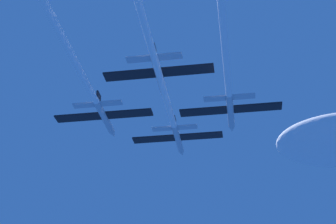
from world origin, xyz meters
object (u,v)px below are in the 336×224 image
object	(u,v)px
jet_slot	(145,26)
jet_right_wing	(226,58)
jet_left_wing	(76,63)
jet_lead	(169,108)

from	to	relation	value
jet_slot	jet_right_wing	bearing A→B (deg)	35.43
jet_left_wing	jet_slot	xyz separation A→B (m)	(11.55, -5.81, 1.01)
jet_lead	jet_left_wing	distance (m)	19.87
jet_right_wing	jet_left_wing	bearing A→B (deg)	-175.27
jet_lead	jet_left_wing	bearing A→B (deg)	-126.00
jet_left_wing	jet_slot	size ratio (longest dim) A/B	1.22
jet_left_wing	jet_lead	bearing A→B (deg)	54.00
jet_left_wing	jet_right_wing	distance (m)	22.38
jet_left_wing	jet_slot	bearing A→B (deg)	-26.68
jet_lead	jet_right_wing	bearing A→B (deg)	-53.23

